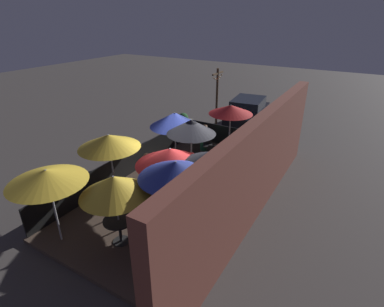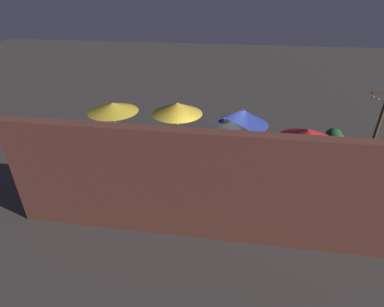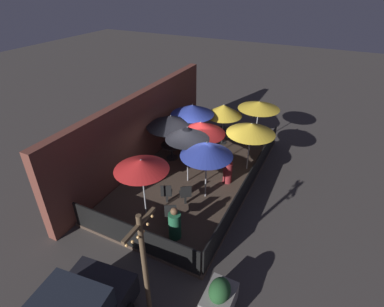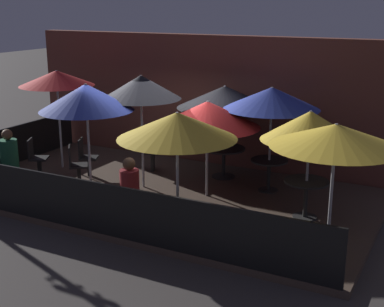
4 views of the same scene
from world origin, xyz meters
TOP-DOWN VIEW (x-y plane):
  - ground_plane at (0.00, 0.00)m, footprint 60.00×60.00m
  - patio_deck at (0.00, 0.00)m, footprint 9.02×4.88m
  - building_wall at (0.00, 2.67)m, footprint 10.62×0.36m
  - fence_front at (0.00, -2.39)m, footprint 8.82×0.05m
  - fence_side_left at (-4.46, 0.00)m, footprint 0.05×4.68m
  - patio_umbrella_0 at (0.75, 1.55)m, footprint 2.19×2.19m
  - patio_umbrella_1 at (3.16, 0.00)m, footprint 1.81×1.81m
  - patio_umbrella_2 at (2.02, 1.12)m, footprint 2.03×2.03m
  - patio_umbrella_3 at (-1.14, -1.01)m, footprint 1.91×1.91m
  - patio_umbrella_4 at (1.42, -1.87)m, footprint 2.03×2.03m
  - patio_umbrella_5 at (-0.53, 0.07)m, footprint 1.71×1.71m
  - patio_umbrella_6 at (0.96, 0.22)m, footprint 2.19×2.19m
  - patio_umbrella_7 at (3.95, -1.50)m, footprint 2.01×2.01m
  - patio_umbrella_8 at (-3.13, 0.39)m, footprint 1.80×1.80m
  - dining_table_0 at (0.75, 1.55)m, footprint 1.00×1.00m
  - dining_table_1 at (3.16, 0.00)m, footprint 0.84×0.84m
  - dining_table_2 at (2.02, 1.12)m, footprint 0.80×0.80m
  - patio_chair_0 at (-1.92, -0.55)m, footprint 0.56×0.56m
  - patio_chair_1 at (-1.01, 1.13)m, footprint 0.48×0.48m
  - patio_chair_2 at (-3.05, -0.57)m, footprint 0.54×0.54m
  - patio_chair_3 at (-2.16, 0.12)m, footprint 0.54×0.54m
  - patron_0 at (0.12, -1.43)m, footprint 0.48×0.48m
  - patron_1 at (-3.49, -0.97)m, footprint 0.54×0.54m

SIDE VIEW (x-z plane):
  - ground_plane at x=0.00m, z-range 0.00..0.00m
  - patio_deck at x=0.00m, z-range 0.00..0.12m
  - fence_front at x=0.00m, z-range 0.12..1.07m
  - fence_side_left at x=-4.46m, z-range 0.12..1.07m
  - patio_chair_3 at x=-2.16m, z-range 0.16..1.06m
  - patio_chair_0 at x=-1.92m, z-range 0.16..1.08m
  - patron_0 at x=0.12m, z-range 0.06..1.21m
  - patio_chair_1 at x=-1.01m, z-range 0.17..1.11m
  - patio_chair_2 at x=-3.05m, z-range 0.17..1.12m
  - patron_1 at x=-3.49m, z-range 0.05..1.26m
  - dining_table_2 at x=2.02m, z-range 0.32..1.02m
  - dining_table_0 at x=0.75m, z-range 0.33..1.04m
  - dining_table_1 at x=3.16m, z-range 0.34..1.08m
  - building_wall at x=0.00m, z-range 0.00..3.33m
  - patio_umbrella_6 at x=0.96m, z-range 0.87..2.90m
  - patio_umbrella_1 at x=3.16m, z-range 0.88..2.95m
  - patio_umbrella_0 at x=0.75m, z-range 0.95..3.10m
  - patio_umbrella_4 at x=1.42m, z-range 1.00..3.22m
  - patio_umbrella_7 at x=3.95m, z-range 1.04..3.25m
  - patio_umbrella_2 at x=2.02m, z-range 1.02..3.30m
  - patio_umbrella_3 at x=-1.14m, z-range 1.05..3.46m
  - patio_umbrella_8 at x=-3.13m, z-range 1.14..3.55m
  - patio_umbrella_5 at x=-0.53m, z-range 1.11..3.60m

